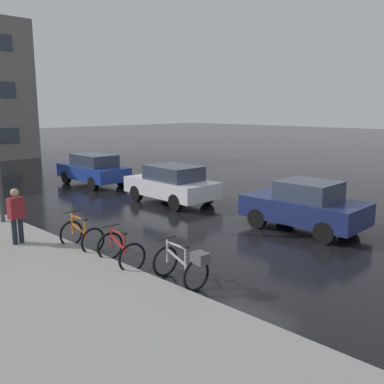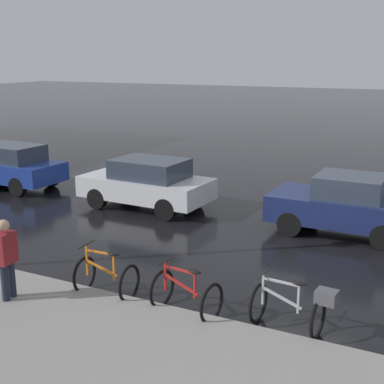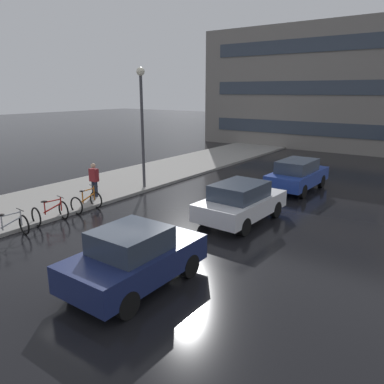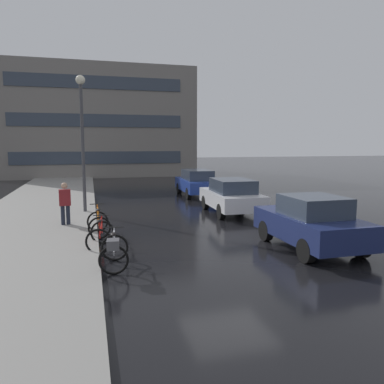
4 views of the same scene
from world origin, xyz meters
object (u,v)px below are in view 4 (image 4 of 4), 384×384
bicycle_second (101,236)px  car_blue (197,182)px  car_navy (311,223)px  streetlamp (82,126)px  pedestrian (65,203)px  bicycle_third (98,223)px  bicycle_nearest (114,250)px  car_white (232,196)px

bicycle_second → car_blue: 11.63m
car_navy → streetlamp: size_ratio=0.63×
pedestrian → bicycle_third: bearing=-51.0°
car_navy → bicycle_second: bearing=165.1°
bicycle_nearest → car_blue: bearing=65.3°
bicycle_second → pedestrian: size_ratio=0.73×
bicycle_third → car_blue: (5.81, 8.37, 0.39)m
bicycle_second → car_blue: (5.79, 10.08, 0.39)m
bicycle_nearest → bicycle_third: bearing=94.5°
car_navy → car_white: size_ratio=0.93×
bicycle_second → pedestrian: (-1.15, 3.11, 0.54)m
car_white → pedestrian: size_ratio=2.40×
car_blue → bicycle_third: bearing=-124.8°
bicycle_third → car_navy: size_ratio=0.30×
bicycle_second → streetlamp: bearing=95.0°
bicycle_second → bicycle_third: bicycle_third is taller
bicycle_nearest → pedestrian: 5.25m
car_blue → pedestrian: pedestrian is taller
bicycle_second → bicycle_nearest: bearing=-82.1°
bicycle_nearest → bicycle_third: 3.66m
bicycle_third → car_white: size_ratio=0.28×
bicycle_third → streetlamp: bearing=96.9°
bicycle_nearest → car_white: (5.47, 6.24, 0.30)m
car_navy → car_blue: 11.66m
bicycle_nearest → streetlamp: (-0.77, 7.65, 3.32)m
bicycle_second → car_blue: car_blue is taller
bicycle_nearest → bicycle_second: size_ratio=1.16×
bicycle_third → car_white: car_white is taller
bicycle_nearest → streetlamp: size_ratio=0.24×
car_blue → streetlamp: 8.23m
bicycle_second → pedestrian: 3.36m
car_white → pedestrian: bearing=-170.1°
bicycle_second → car_navy: bearing=-14.9°
car_blue → pedestrian: (-6.93, -6.98, 0.15)m
bicycle_third → car_navy: (5.94, -3.29, 0.38)m
car_white → bicycle_nearest: bearing=-131.2°
bicycle_third → streetlamp: size_ratio=0.19×
bicycle_nearest → pedestrian: bearing=105.7°
pedestrian → bicycle_nearest: bearing=-74.3°
bicycle_nearest → car_blue: car_blue is taller
car_blue → streetlamp: (-6.29, -4.37, 3.01)m
bicycle_third → car_blue: bearing=55.2°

